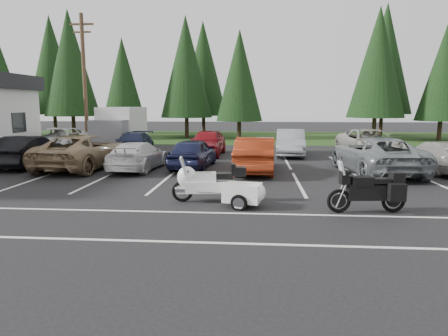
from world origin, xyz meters
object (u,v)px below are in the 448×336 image
car_near_3 (138,156)px  car_near_7 (437,156)px  car_near_6 (376,155)px  car_near_1 (28,151)px  car_near_4 (193,153)px  car_far_2 (208,142)px  box_truck (118,128)px  car_far_0 (58,141)px  car_far_3 (290,143)px  touring_motorcycle (209,179)px  car_near_2 (84,151)px  car_far_4 (369,143)px  cargo_trailer (242,195)px  adventure_motorcycle (367,187)px  car_far_1 (133,143)px  utility_pole (84,80)px  car_near_5 (256,154)px

car_near_3 → car_near_7: 13.93m
car_near_6 → car_near_7: size_ratio=1.22×
car_near_1 → car_near_4: 8.26m
car_far_2 → box_truck: bearing=160.0°
car_far_0 → car_far_3: (14.61, 0.18, -0.03)m
car_far_0 → touring_motorcycle: 16.30m
box_truck → car_near_7: 19.58m
car_near_6 → car_near_4: bearing=-11.3°
car_far_0 → car_near_6: bearing=-21.8°
touring_motorcycle → car_near_2: bearing=130.7°
car_far_2 → car_far_4: size_ratio=0.80×
box_truck → car_near_2: size_ratio=0.94×
car_near_6 → cargo_trailer: car_near_6 is taller
car_near_6 → adventure_motorcycle: car_near_6 is taller
car_far_2 → car_near_2: bearing=-130.9°
box_truck → car_far_1: (1.91, -2.80, -0.76)m
car_far_4 → car_far_1: bearing=176.6°
car_near_2 → car_near_3: 2.75m
car_far_1 → car_far_3: size_ratio=1.00×
box_truck → car_near_1: bearing=-102.6°
car_near_4 → touring_motorcycle: size_ratio=1.63×
car_near_3 → touring_motorcycle: 7.31m
utility_pole → car_near_2: 9.34m
utility_pole → car_far_0: bearing=-114.8°
car_far_2 → car_near_5: bearing=-61.0°
car_near_2 → car_far_3: bearing=-145.7°
car_near_7 → adventure_motorcycle: (-5.18, -7.61, 0.05)m
car_near_4 → car_far_4: car_far_4 is taller
car_far_0 → car_near_4: bearing=-31.8°
car_near_1 → car_far_4: 18.88m
car_near_2 → car_far_4: bearing=-154.2°
car_near_1 → car_far_3: car_far_3 is taller
car_far_3 → cargo_trailer: bearing=-97.3°
car_near_4 → car_near_5: bearing=168.2°
car_far_1 → car_far_3: (9.71, 0.33, 0.10)m
utility_pole → car_near_4: bearing=-40.9°
car_near_2 → car_far_0: car_near_2 is taller
box_truck → car_near_5: box_truck is taller
cargo_trailer → car_far_4: bearing=72.8°
car_near_5 → car_far_2: car_near_5 is taller
car_near_3 → car_far_2: 6.40m
car_near_3 → car_far_3: car_far_3 is taller
utility_pole → box_truck: 3.85m
car_far_0 → touring_motorcycle: size_ratio=2.22×
car_far_2 → car_far_3: size_ratio=0.98×
box_truck → car_near_1: (-1.80, -8.06, -0.67)m
box_truck → car_near_7: box_truck is taller
box_truck → car_far_0: size_ratio=0.95×
car_near_1 → car_far_4: (18.07, 5.48, 0.03)m
car_near_7 → car_far_4: size_ratio=0.84×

